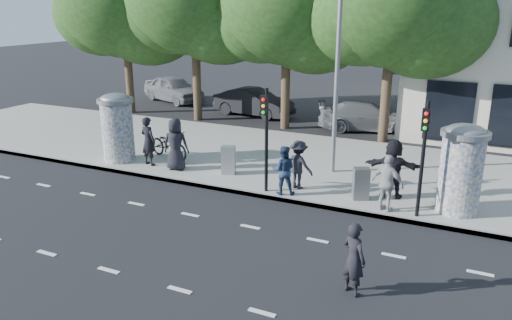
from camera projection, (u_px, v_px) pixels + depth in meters
The scene contains 25 objects.
ground at pixel (227, 248), 12.92m from camera, with size 120.00×120.00×0.00m, color black.
sidewalk at pixel (318, 164), 19.38m from camera, with size 40.00×8.00×0.15m, color gray.
curb at pixel (279, 199), 15.97m from camera, with size 40.00×0.10×0.16m, color slate.
lane_dash_near at pixel (180, 290), 11.02m from camera, with size 32.00×0.12×0.01m, color silver.
lane_dash_far at pixel (250, 227), 14.13m from camera, with size 32.00×0.12×0.01m, color silver.
ad_column_left at pixel (117, 126), 19.26m from camera, with size 1.36×1.36×2.65m.
ad_column_right at pixel (461, 167), 14.42m from camera, with size 1.36×1.36×2.65m.
traffic_pole_near at pixel (266, 130), 15.77m from camera, with size 0.22×0.31×3.40m.
traffic_pole_far at pixel (424, 148), 13.83m from camera, with size 0.22×0.31×3.40m.
street_lamp at pixel (338, 42), 16.89m from camera, with size 0.25×0.93×8.00m.
tree_far_left at pixel (123, 1), 27.12m from camera, with size 7.20×7.20×9.26m.
tree_near_left at pixel (287, 3), 23.49m from camera, with size 6.80×6.80×8.97m.
ped_a at pixel (176, 144), 18.28m from camera, with size 0.94×0.61×1.93m, color black.
ped_b at pixel (148, 141), 18.84m from camera, with size 0.68×0.45×1.87m, color black.
ped_c at pixel (283, 170), 15.96m from camera, with size 0.78×0.61×1.61m, color #1D2D49.
ped_d at pixel (298, 165), 16.47m from camera, with size 1.06×0.61×1.64m, color black.
ped_e at pixel (387, 183), 14.61m from camera, with size 1.01×0.58×1.73m, color #A2A2A5.
ped_f at pixel (393, 169), 15.63m from camera, with size 1.77×0.64×1.91m, color black.
man_road at pixel (354, 259), 10.67m from camera, with size 0.61×0.40×1.66m, color black.
bicycle at pixel (169, 145), 19.78m from camera, with size 2.10×0.73×1.10m, color black.
cabinet_left at pixel (228, 160), 17.94m from camera, with size 0.49×0.36×1.03m, color gray.
cabinet_right at pixel (361, 184), 15.60m from camera, with size 0.49×0.36×1.02m, color #5C5E60.
car_left at pixel (174, 89), 32.02m from camera, with size 4.78×1.92×1.63m, color slate.
car_mid at pixel (254, 102), 27.94m from camera, with size 4.61×1.61×1.52m, color black.
car_right at pixel (367, 116), 24.73m from camera, with size 4.80×1.95×1.39m, color slate.
Camera 1 is at (5.62, -10.22, 6.05)m, focal length 35.00 mm.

